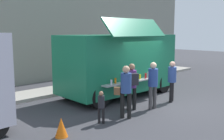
% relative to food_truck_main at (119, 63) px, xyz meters
% --- Properties ---
extents(ground_plane, '(60.00, 60.00, 0.00)m').
position_rel_food_truck_main_xyz_m(ground_plane, '(0.36, -2.34, -1.51)').
color(ground_plane, '#38383D').
extents(curb_strip, '(28.00, 1.60, 0.15)m').
position_rel_food_truck_main_xyz_m(curb_strip, '(-4.00, 2.62, -1.44)').
color(curb_strip, '#9E998E').
rests_on(curb_strip, ground).
extents(food_truck_main, '(5.50, 3.14, 3.43)m').
position_rel_food_truck_main_xyz_m(food_truck_main, '(0.00, 0.00, 0.00)').
color(food_truck_main, '#18734C').
rests_on(food_truck_main, ground).
extents(traffic_cone_orange, '(0.36, 0.36, 0.55)m').
position_rel_food_truck_main_xyz_m(traffic_cone_orange, '(-4.66, -2.25, -1.24)').
color(traffic_cone_orange, orange).
rests_on(traffic_cone_orange, ground).
extents(trash_bin, '(0.60, 0.60, 1.00)m').
position_rel_food_truck_main_xyz_m(trash_bin, '(3.81, 2.32, -1.02)').
color(trash_bin, '#2F5C39').
rests_on(trash_bin, ground).
extents(customer_front_ordering, '(0.37, 0.36, 1.78)m').
position_rel_food_truck_main_xyz_m(customer_front_ordering, '(-0.65, -2.39, -0.45)').
color(customer_front_ordering, '#474445').
rests_on(customer_front_ordering, ground).
extents(customer_mid_with_backpack, '(0.49, 0.57, 1.75)m').
position_rel_food_truck_main_xyz_m(customer_mid_with_backpack, '(-1.35, -1.97, -0.44)').
color(customer_mid_with_backpack, black).
rests_on(customer_mid_with_backpack, ground).
extents(customer_rear_waiting, '(0.47, 0.55, 1.79)m').
position_rel_food_truck_main_xyz_m(customer_rear_waiting, '(-2.19, -2.41, -0.45)').
color(customer_rear_waiting, black).
rests_on(customer_rear_waiting, ground).
extents(customer_extra_browsing, '(0.35, 0.35, 1.70)m').
position_rel_food_truck_main_xyz_m(customer_extra_browsing, '(0.76, -2.33, -0.50)').
color(customer_extra_browsing, black).
rests_on(customer_extra_browsing, ground).
extents(child_near_queue, '(0.21, 0.21, 1.05)m').
position_rel_food_truck_main_xyz_m(child_near_queue, '(-3.13, -2.23, -0.89)').
color(child_near_queue, black).
rests_on(child_near_queue, ground).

